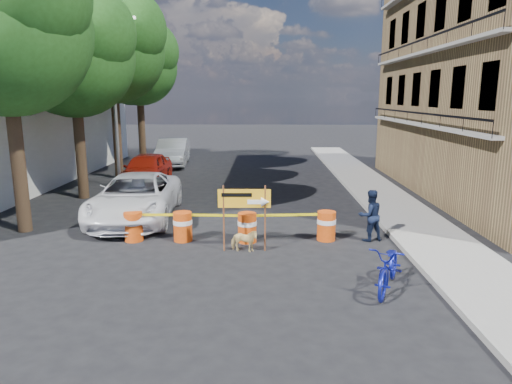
{
  "coord_description": "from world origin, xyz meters",
  "views": [
    {
      "loc": [
        1.05,
        -12.29,
        4.34
      ],
      "look_at": [
        0.79,
        2.17,
        1.3
      ],
      "focal_mm": 32.0,
      "sensor_mm": 36.0,
      "label": 1
    }
  ],
  "objects_px": {
    "detour_sign": "(251,203)",
    "bicycle": "(391,245)",
    "barrel_mid_right": "(247,227)",
    "barrel_far_right": "(326,225)",
    "sedan_red": "(146,169)",
    "sedan_silver": "(173,152)",
    "suv_white": "(136,198)",
    "dog": "(244,241)",
    "barrel_mid_left": "(183,226)",
    "pedestrian": "(370,215)",
    "barrel_far_left": "(133,226)"
  },
  "relations": [
    {
      "from": "detour_sign",
      "to": "sedan_red",
      "type": "relative_size",
      "value": 0.41
    },
    {
      "from": "detour_sign",
      "to": "bicycle",
      "type": "height_order",
      "value": "bicycle"
    },
    {
      "from": "pedestrian",
      "to": "barrel_mid_left",
      "type": "bearing_deg",
      "value": -16.14
    },
    {
      "from": "pedestrian",
      "to": "suv_white",
      "type": "distance_m",
      "value": 8.15
    },
    {
      "from": "detour_sign",
      "to": "suv_white",
      "type": "bearing_deg",
      "value": 140.69
    },
    {
      "from": "suv_white",
      "to": "sedan_red",
      "type": "relative_size",
      "value": 1.23
    },
    {
      "from": "barrel_mid_left",
      "to": "sedan_silver",
      "type": "distance_m",
      "value": 15.98
    },
    {
      "from": "barrel_far_right",
      "to": "sedan_red",
      "type": "height_order",
      "value": "sedan_red"
    },
    {
      "from": "barrel_far_left",
      "to": "dog",
      "type": "relative_size",
      "value": 1.14
    },
    {
      "from": "bicycle",
      "to": "sedan_silver",
      "type": "distance_m",
      "value": 21.04
    },
    {
      "from": "barrel_mid_right",
      "to": "pedestrian",
      "type": "bearing_deg",
      "value": 3.16
    },
    {
      "from": "barrel_mid_right",
      "to": "barrel_far_right",
      "type": "height_order",
      "value": "same"
    },
    {
      "from": "pedestrian",
      "to": "sedan_red",
      "type": "xyz_separation_m",
      "value": [
        -9.09,
        8.8,
        0.01
      ]
    },
    {
      "from": "suv_white",
      "to": "sedan_red",
      "type": "xyz_separation_m",
      "value": [
        -1.27,
        6.48,
        -0.01
      ]
    },
    {
      "from": "suv_white",
      "to": "sedan_silver",
      "type": "xyz_separation_m",
      "value": [
        -1.26,
        13.17,
        0.05
      ]
    },
    {
      "from": "barrel_far_right",
      "to": "bicycle",
      "type": "bearing_deg",
      "value": -75.75
    },
    {
      "from": "barrel_far_right",
      "to": "bicycle",
      "type": "height_order",
      "value": "bicycle"
    },
    {
      "from": "dog",
      "to": "barrel_mid_left",
      "type": "bearing_deg",
      "value": 72.72
    },
    {
      "from": "pedestrian",
      "to": "suv_white",
      "type": "xyz_separation_m",
      "value": [
        -7.82,
        2.32,
        0.01
      ]
    },
    {
      "from": "suv_white",
      "to": "sedan_silver",
      "type": "distance_m",
      "value": 13.23
    },
    {
      "from": "barrel_mid_right",
      "to": "dog",
      "type": "height_order",
      "value": "barrel_mid_right"
    },
    {
      "from": "barrel_far_right",
      "to": "suv_white",
      "type": "xyz_separation_m",
      "value": [
        -6.5,
        2.3,
        0.33
      ]
    },
    {
      "from": "pedestrian",
      "to": "sedan_silver",
      "type": "distance_m",
      "value": 17.95
    },
    {
      "from": "barrel_far_right",
      "to": "dog",
      "type": "distance_m",
      "value": 2.73
    },
    {
      "from": "dog",
      "to": "barrel_far_left",
      "type": "bearing_deg",
      "value": 84.32
    },
    {
      "from": "barrel_far_right",
      "to": "detour_sign",
      "type": "distance_m",
      "value": 2.67
    },
    {
      "from": "barrel_mid_left",
      "to": "pedestrian",
      "type": "height_order",
      "value": "pedestrian"
    },
    {
      "from": "suv_white",
      "to": "sedan_silver",
      "type": "bearing_deg",
      "value": 92.23
    },
    {
      "from": "detour_sign",
      "to": "suv_white",
      "type": "height_order",
      "value": "detour_sign"
    },
    {
      "from": "barrel_far_left",
      "to": "sedan_silver",
      "type": "bearing_deg",
      "value": 96.78
    },
    {
      "from": "detour_sign",
      "to": "dog",
      "type": "bearing_deg",
      "value": -159.86
    },
    {
      "from": "sedan_red",
      "to": "sedan_silver",
      "type": "relative_size",
      "value": 0.91
    },
    {
      "from": "pedestrian",
      "to": "barrel_far_right",
      "type": "bearing_deg",
      "value": -18.19
    },
    {
      "from": "dog",
      "to": "sedan_red",
      "type": "bearing_deg",
      "value": 38.16
    },
    {
      "from": "barrel_far_right",
      "to": "suv_white",
      "type": "relative_size",
      "value": 0.16
    },
    {
      "from": "detour_sign",
      "to": "barrel_far_right",
      "type": "bearing_deg",
      "value": 24.11
    },
    {
      "from": "sedan_red",
      "to": "bicycle",
      "type": "bearing_deg",
      "value": -53.75
    },
    {
      "from": "bicycle",
      "to": "sedan_red",
      "type": "relative_size",
      "value": 0.45
    },
    {
      "from": "barrel_far_left",
      "to": "barrel_mid_right",
      "type": "xyz_separation_m",
      "value": [
        3.47,
        -0.05,
        0.0
      ]
    },
    {
      "from": "barrel_mid_right",
      "to": "barrel_far_right",
      "type": "distance_m",
      "value": 2.43
    },
    {
      "from": "bicycle",
      "to": "dog",
      "type": "xyz_separation_m",
      "value": [
        -3.41,
        2.55,
        -0.73
      ]
    },
    {
      "from": "barrel_far_right",
      "to": "pedestrian",
      "type": "distance_m",
      "value": 1.36
    },
    {
      "from": "barrel_mid_left",
      "to": "barrel_mid_right",
      "type": "xyz_separation_m",
      "value": [
        1.97,
        -0.08,
        0.0
      ]
    },
    {
      "from": "bicycle",
      "to": "sedan_silver",
      "type": "bearing_deg",
      "value": 138.79
    },
    {
      "from": "detour_sign",
      "to": "bicycle",
      "type": "bearing_deg",
      "value": -40.17
    },
    {
      "from": "barrel_mid_left",
      "to": "barrel_mid_right",
      "type": "relative_size",
      "value": 1.0
    },
    {
      "from": "barrel_far_right",
      "to": "suv_white",
      "type": "height_order",
      "value": "suv_white"
    },
    {
      "from": "barrel_mid_right",
      "to": "detour_sign",
      "type": "xyz_separation_m",
      "value": [
        0.15,
        -0.83,
        0.93
      ]
    },
    {
      "from": "pedestrian",
      "to": "dog",
      "type": "xyz_separation_m",
      "value": [
        -3.8,
        -1.12,
        -0.46
      ]
    },
    {
      "from": "bicycle",
      "to": "sedan_silver",
      "type": "xyz_separation_m",
      "value": [
        -8.69,
        19.16,
        -0.21
      ]
    }
  ]
}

